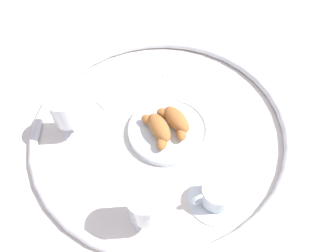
{
  "coord_description": "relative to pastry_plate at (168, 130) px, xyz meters",
  "views": [
    {
      "loc": [
        -0.51,
        0.06,
        0.72
      ],
      "look_at": [
        -0.02,
        -0.02,
        0.03
      ],
      "focal_mm": 32.8,
      "sensor_mm": 36.0,
      "label": 1
    }
  ],
  "objects": [
    {
      "name": "juice_glass_left",
      "position": [
        0.04,
        0.26,
        0.08
      ],
      "size": [
        0.08,
        0.08,
        0.14
      ],
      "color": "white",
      "rests_on": "ground_plane"
    },
    {
      "name": "ground_plane",
      "position": [
        0.02,
        0.02,
        -0.01
      ],
      "size": [
        2.2,
        2.2,
        0.0
      ],
      "primitive_type": "plane",
      "color": "silver"
    },
    {
      "name": "coffee_cup_near",
      "position": [
        -0.22,
        -0.08,
        0.01
      ],
      "size": [
        0.14,
        0.14,
        0.06
      ],
      "color": "silver",
      "rests_on": "ground_plane"
    },
    {
      "name": "croissant_large",
      "position": [
        0.01,
        -0.02,
        0.03
      ],
      "size": [
        0.12,
        0.1,
        0.04
      ],
      "color": "#AD6B33",
      "rests_on": "pastry_plate"
    },
    {
      "name": "pastry_plate",
      "position": [
        0.0,
        0.0,
        0.0
      ],
      "size": [
        0.23,
        0.23,
        0.02
      ],
      "color": "silver",
      "rests_on": "ground_plane"
    },
    {
      "name": "sugar_packet",
      "position": [
        0.14,
        0.18,
        -0.01
      ],
      "size": [
        0.06,
        0.06,
        0.01
      ],
      "primitive_type": "cube",
      "rotation": [
        0.0,
        0.0,
        0.66
      ],
      "color": "white",
      "rests_on": "ground_plane"
    },
    {
      "name": "croissant_small",
      "position": [
        -0.01,
        0.03,
        0.03
      ],
      "size": [
        0.13,
        0.09,
        0.04
      ],
      "color": "#AD6B33",
      "rests_on": "pastry_plate"
    },
    {
      "name": "table_chrome_rim",
      "position": [
        0.02,
        0.02,
        0.0
      ],
      "size": [
        0.73,
        0.73,
        0.02
      ],
      "primitive_type": "torus",
      "color": "silver",
      "rests_on": "ground_plane"
    },
    {
      "name": "folded_napkin",
      "position": [
        0.26,
        -0.08,
        -0.01
      ],
      "size": [
        0.13,
        0.13,
        0.01
      ],
      "primitive_type": "cube",
      "rotation": [
        0.0,
        0.0,
        -0.23
      ],
      "color": "silver",
      "rests_on": "ground_plane"
    },
    {
      "name": "juice_glass_right",
      "position": [
        -0.24,
        0.09,
        0.08
      ],
      "size": [
        0.08,
        0.08,
        0.14
      ],
      "color": "white",
      "rests_on": "ground_plane"
    }
  ]
}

